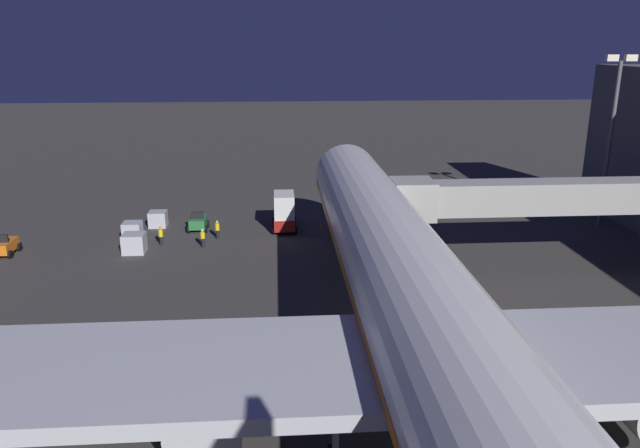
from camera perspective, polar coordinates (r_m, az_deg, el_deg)
The scene contains 15 objects.
ground_plane at distance 37.55m, azimuth 6.19°, elevation -11.06°, with size 320.00×320.00×0.00m, color #383533.
airliner_at_gate at distance 26.47m, azimuth 10.34°, elevation -9.99°, with size 49.03×68.81×18.29m.
jet_bridge at distance 50.20m, azimuth 18.76°, elevation 2.39°, with size 24.62×3.40×7.32m.
apron_floodlight_mast at distance 64.40m, azimuth 25.82°, elevation 8.10°, with size 2.90×0.50×16.45m.
ops_van at distance 58.64m, azimuth -3.40°, elevation 1.25°, with size 2.36×4.82×3.69m.
baggage_tug_spare at distance 58.30m, azimuth -27.67°, elevation -1.87°, with size 1.86×2.73×1.95m.
pushback_tug at distance 59.67m, azimuth -11.44°, elevation 0.15°, with size 1.86×2.52×1.95m.
baggage_container_mid_row at distance 61.77m, azimuth -15.04°, elevation 0.46°, with size 1.69×1.69×1.53m, color #B7BABF.
baggage_container_far_row at distance 58.27m, azimuth -17.29°, elevation -0.63°, with size 1.64×1.65×1.66m, color #B7BABF.
baggage_container_spare at distance 54.62m, azimuth -17.14°, elevation -1.75°, with size 1.87×1.81×1.70m, color #B7BABF.
ground_crew_near_nose_gear at distance 54.50m, azimuth -11.02°, elevation -1.23°, with size 0.40×0.40×1.71m.
ground_crew_marshaller_fwd at distance 56.72m, azimuth -9.67°, elevation -0.44°, with size 0.40×0.40×1.74m.
ground_crew_under_port_wing at distance 55.87m, azimuth -14.81°, elevation -1.01°, with size 0.40×0.40×1.77m.
traffic_cone_nose_port at distance 59.49m, azimuth 4.31°, elevation -0.12°, with size 0.36×0.36×0.55m, color orange.
traffic_cone_nose_starboard at distance 59.02m, azimuth 0.08°, elevation -0.21°, with size 0.36×0.36×0.55m, color orange.
Camera 1 is at (6.34, 32.66, 17.41)m, focal length 33.89 mm.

